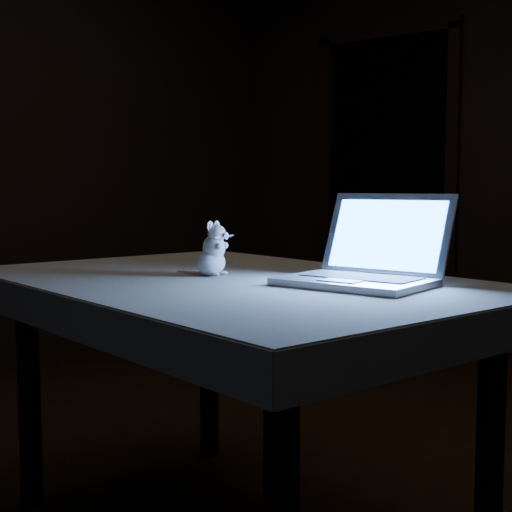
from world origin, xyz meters
The scene contains 6 objects.
floor centered at (0.00, 0.00, 0.00)m, with size 5.00×5.00×0.00m, color black.
doorway centered at (-1.10, 2.50, 1.06)m, with size 1.06×0.36×2.13m, color black, non-canonical shape.
table centered at (0.03, -0.53, 0.39)m, with size 1.44×0.93×0.77m, color black, non-canonical shape.
tablecloth centered at (0.05, -0.48, 0.73)m, with size 1.54×1.03×0.10m, color beige, non-canonical shape.
laptop centered at (0.38, -0.45, 0.91)m, with size 0.38×0.33×0.26m, color #ABAAAE, non-canonical shape.
plush_mouse centered at (-0.06, -0.52, 0.86)m, with size 0.12×0.12×0.16m, color silver, non-canonical shape.
Camera 1 is at (1.37, -2.14, 1.04)m, focal length 52.00 mm.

